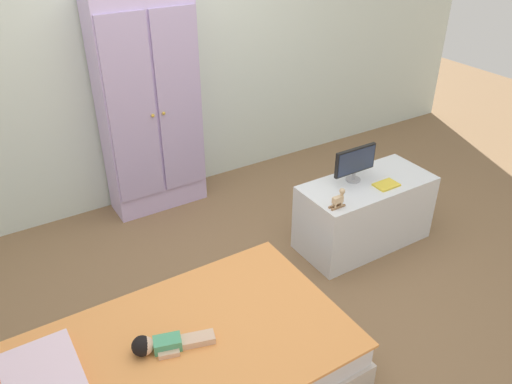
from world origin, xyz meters
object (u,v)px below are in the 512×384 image
Objects in this scene: tv_monitor at (355,162)px; tv_stand at (364,213)px; book_yellow at (386,185)px; doll at (158,344)px; rocking_horse_toy at (339,199)px; bed at (185,367)px; wardrobe at (150,107)px.

tv_stand is at bearing -46.93° from tv_monitor.
tv_monitor is at bearing 128.94° from book_yellow.
tv_stand is (1.68, 0.43, -0.08)m from doll.
tv_monitor is 0.37m from rocking_horse_toy.
tv_monitor reaches higher than bed.
tv_monitor is 0.25m from book_yellow.
doll reaches higher than bed.
book_yellow is (1.07, -1.34, -0.32)m from wardrobe.
tv_stand is at bearing 14.26° from doll.
tv_stand is 7.34× the size of rocking_horse_toy.
tv_stand is at bearing 16.48° from bed.
rocking_horse_toy reaches higher than book_yellow.
book_yellow is (0.14, -0.17, -0.13)m from tv_monitor.
rocking_horse_toy is at bearing -160.23° from tv_stand.
doll is 0.24× the size of wardrobe.
bed is 1.77× the size of tv_stand.
tv_monitor is (-0.07, 0.07, 0.38)m from tv_stand.
tv_stand is 2.85× the size of tv_monitor.
tv_monitor reaches higher than rocking_horse_toy.
wardrobe is at bearing 71.50° from bed.
wardrobe is at bearing 67.89° from doll.
tv_monitor reaches higher than doll.
book_yellow reaches higher than doll.
doll is at bearing -165.74° from tv_stand.
book_yellow reaches higher than bed.
bed is 1.01× the size of wardrobe.
tv_stand is (1.58, 0.47, 0.10)m from bed.
wardrobe reaches higher than bed.
wardrobe is at bearing 129.02° from tv_stand.
book_yellow is at bearing -54.53° from tv_stand.
tv_stand is 0.49m from rocking_horse_toy.
rocking_horse_toy reaches higher than bed.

